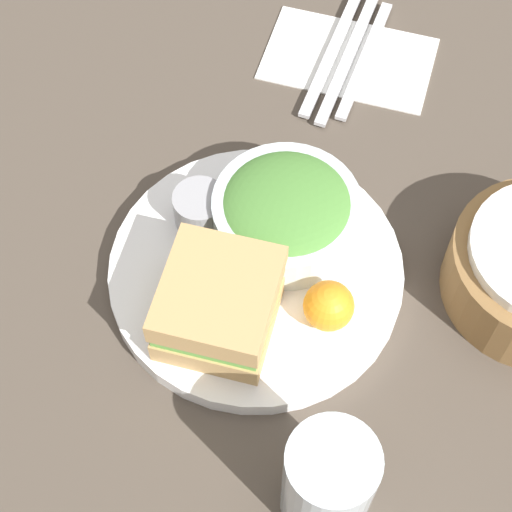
% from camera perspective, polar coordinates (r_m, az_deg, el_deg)
% --- Properties ---
extents(ground_plane, '(4.00, 4.00, 0.00)m').
position_cam_1_polar(ground_plane, '(0.80, 0.00, -1.42)').
color(ground_plane, '#4C4238').
extents(plate, '(0.27, 0.27, 0.02)m').
position_cam_1_polar(plate, '(0.80, 0.00, -1.08)').
color(plate, white).
rests_on(plate, ground_plane).
extents(sandwich, '(0.11, 0.10, 0.06)m').
position_cam_1_polar(sandwich, '(0.73, -2.49, -3.20)').
color(sandwich, tan).
rests_on(sandwich, plate).
extents(salad_bowl, '(0.14, 0.14, 0.05)m').
position_cam_1_polar(salad_bowl, '(0.79, 2.04, 2.98)').
color(salad_bowl, silver).
rests_on(salad_bowl, plate).
extents(dressing_cup, '(0.05, 0.05, 0.04)m').
position_cam_1_polar(dressing_cup, '(0.80, -3.75, 3.18)').
color(dressing_cup, '#99999E').
rests_on(dressing_cup, plate).
extents(orange_wedge, '(0.05, 0.05, 0.05)m').
position_cam_1_polar(orange_wedge, '(0.75, 4.87, -3.33)').
color(orange_wedge, orange).
rests_on(orange_wedge, plate).
extents(drink_glass, '(0.07, 0.07, 0.12)m').
position_cam_1_polar(drink_glass, '(0.67, 4.83, -14.84)').
color(drink_glass, silver).
rests_on(drink_glass, ground_plane).
extents(napkin, '(0.11, 0.18, 0.00)m').
position_cam_1_polar(napkin, '(0.97, 6.20, 12.99)').
color(napkin, white).
rests_on(napkin, ground_plane).
extents(fork, '(0.20, 0.02, 0.01)m').
position_cam_1_polar(fork, '(0.97, 5.18, 13.46)').
color(fork, silver).
rests_on(fork, napkin).
extents(knife, '(0.21, 0.03, 0.01)m').
position_cam_1_polar(knife, '(0.97, 6.22, 13.17)').
color(knife, silver).
rests_on(knife, napkin).
extents(spoon, '(0.18, 0.02, 0.01)m').
position_cam_1_polar(spoon, '(0.97, 7.26, 12.88)').
color(spoon, silver).
rests_on(spoon, napkin).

